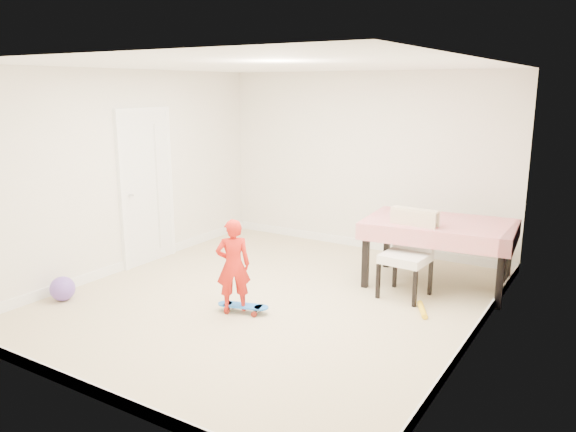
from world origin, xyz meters
The scene contains 17 objects.
ground centered at (0.00, 0.00, 0.00)m, with size 5.00×5.00×0.00m, color #C4B188.
ceiling centered at (0.00, 0.00, 2.58)m, with size 4.50×5.00×0.04m, color white.
wall_back centered at (0.00, 2.48, 1.30)m, with size 4.50×0.04×2.60m, color silver.
wall_front centered at (0.00, -2.48, 1.30)m, with size 4.50×0.04×2.60m, color silver.
wall_left centered at (-2.23, 0.00, 1.30)m, with size 0.04×5.00×2.60m, color silver.
wall_right centered at (2.23, 0.00, 1.30)m, with size 0.04×5.00×2.60m, color silver.
door centered at (-2.22, 0.30, 1.02)m, with size 0.10×0.94×2.11m, color white.
baseboard_back centered at (0.00, 2.49, 0.06)m, with size 4.50×0.02×0.12m, color white.
baseboard_front centered at (0.00, -2.49, 0.06)m, with size 4.50×0.02×0.12m, color white.
baseboard_left centered at (-2.24, 0.00, 0.06)m, with size 0.02×5.00×0.12m, color white.
baseboard_right centered at (2.24, 0.00, 0.06)m, with size 0.02×5.00×0.12m, color white.
dining_table centered at (1.47, 1.43, 0.41)m, with size 1.72×1.08×0.81m, color #AE1209, non-canonical shape.
dining_chair centered at (1.27, 0.87, 0.50)m, with size 0.55×0.63×1.01m, color beige, non-canonical shape.
skateboard centered at (-0.04, -0.49, 0.04)m, with size 0.57×0.21×0.08m, color blue, non-canonical shape.
child centered at (-0.12, -0.55, 0.50)m, with size 0.37×0.24×1.00m, color red.
balloon centered at (-2.00, -1.29, 0.14)m, with size 0.28×0.28×0.28m, color #6D4BB5.
foam_toy centered at (1.61, 0.52, 0.03)m, with size 0.06×0.06×0.40m, color yellow.
Camera 1 is at (3.35, -5.06, 2.38)m, focal length 35.00 mm.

